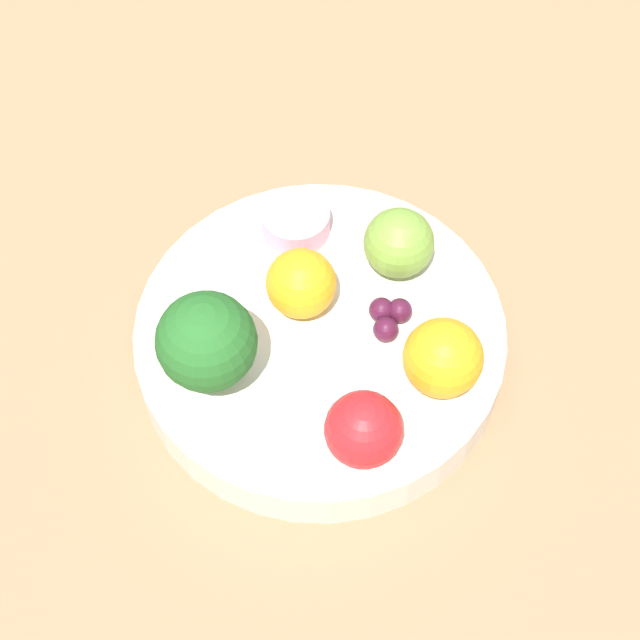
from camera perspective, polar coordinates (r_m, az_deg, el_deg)
The scene contains 10 objects.
ground_plane at distance 0.73m, azimuth 0.00°, elevation -2.66°, with size 6.00×6.00×0.00m, color gray.
table_surface at distance 0.72m, azimuth 0.00°, elevation -2.26°, with size 1.20×1.20×0.02m.
bowl at distance 0.70m, azimuth 0.00°, elevation -1.17°, with size 0.24×0.24×0.03m.
broccoli at distance 0.63m, azimuth -6.07°, elevation -1.21°, with size 0.06×0.06×0.07m.
apple_red at distance 0.69m, azimuth 4.23°, elevation 4.13°, with size 0.05×0.05×0.05m.
apple_green at distance 0.62m, azimuth 2.33°, elevation -5.87°, with size 0.05×0.05×0.05m.
orange_front at distance 0.67m, azimuth -1.02°, elevation 1.96°, with size 0.05×0.05×0.05m.
orange_back at distance 0.65m, azimuth 6.58°, elevation -2.03°, with size 0.05×0.05×0.05m.
grape_cluster at distance 0.68m, azimuth 3.70°, elevation 0.26°, with size 0.03×0.03×0.02m.
small_cup at distance 0.72m, azimuth -1.30°, elevation 5.29°, with size 0.05×0.05×0.02m.
Camera 1 is at (0.36, 0.05, 0.63)m, focal length 60.00 mm.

